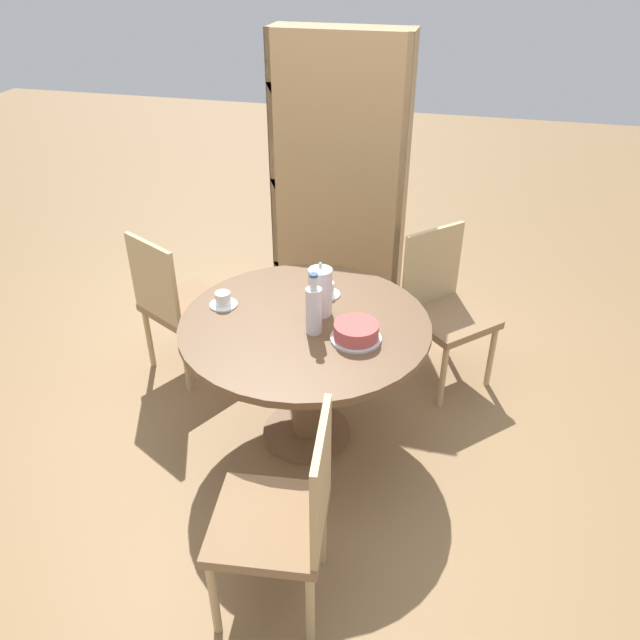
# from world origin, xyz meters

# --- Properties ---
(ground_plane) EXTENTS (14.00, 14.00, 0.00)m
(ground_plane) POSITION_xyz_m (0.00, 0.00, 0.00)
(ground_plane) COLOR #937047
(dining_table) EXTENTS (1.20, 1.20, 0.71)m
(dining_table) POSITION_xyz_m (0.00, 0.00, 0.57)
(dining_table) COLOR brown
(dining_table) RESTS_ON ground_plane
(chair_a) EXTENTS (0.47, 0.47, 0.90)m
(chair_a) POSITION_xyz_m (0.18, -0.93, 0.47)
(chair_a) COLOR tan
(chair_a) RESTS_ON ground_plane
(chair_b) EXTENTS (0.59, 0.59, 0.90)m
(chair_b) POSITION_xyz_m (0.62, 0.72, 0.47)
(chair_b) COLOR tan
(chair_b) RESTS_ON ground_plane
(chair_c) EXTENTS (0.57, 0.57, 0.90)m
(chair_c) POSITION_xyz_m (-0.87, 0.39, 0.47)
(chair_c) COLOR tan
(chair_c) RESTS_ON ground_plane
(bookshelf) EXTENTS (0.87, 0.28, 1.81)m
(bookshelf) POSITION_xyz_m (-0.16, 1.45, 0.89)
(bookshelf) COLOR tan
(bookshelf) RESTS_ON ground_plane
(coffee_pot) EXTENTS (0.11, 0.11, 0.28)m
(coffee_pot) POSITION_xyz_m (0.05, 0.09, 0.84)
(coffee_pot) COLOR silver
(coffee_pot) RESTS_ON dining_table
(water_bottle) EXTENTS (0.07, 0.07, 0.30)m
(water_bottle) POSITION_xyz_m (0.06, -0.07, 0.83)
(water_bottle) COLOR silver
(water_bottle) RESTS_ON dining_table
(cake_main) EXTENTS (0.23, 0.23, 0.08)m
(cake_main) POSITION_xyz_m (0.26, -0.09, 0.75)
(cake_main) COLOR silver
(cake_main) RESTS_ON dining_table
(cup_a) EXTENTS (0.14, 0.14, 0.07)m
(cup_a) POSITION_xyz_m (-0.43, 0.05, 0.74)
(cup_a) COLOR white
(cup_a) RESTS_ON dining_table
(cup_b) EXTENTS (0.14, 0.14, 0.07)m
(cup_b) POSITION_xyz_m (0.04, 0.27, 0.74)
(cup_b) COLOR white
(cup_b) RESTS_ON dining_table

